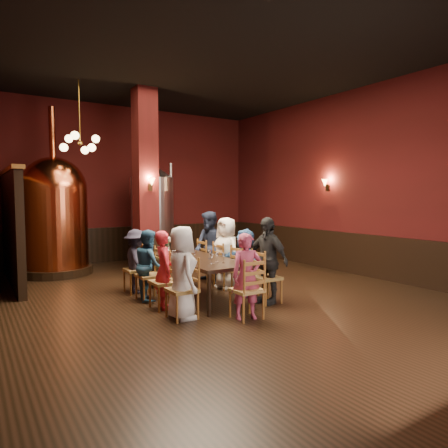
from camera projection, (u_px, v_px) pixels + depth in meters
room at (216, 178)px, 7.57m from camera, size 10.00×10.02×4.50m
wainscot_right at (353, 253)px, 9.83m from camera, size 0.08×9.90×1.00m
wainscot_back at (129, 243)px, 11.85m from camera, size 7.90×0.08×1.00m
column at (145, 182)px, 9.75m from camera, size 0.58×0.58×4.50m
partition at (12, 229)px, 8.60m from camera, size 0.22×3.50×2.40m
pendant_cluster at (80, 143)px, 8.96m from camera, size 0.90×0.90×1.70m
sconce_wall at (328, 185)px, 10.34m from camera, size 0.20×0.20×0.36m
sconce_column at (150, 184)px, 9.50m from camera, size 0.20×0.20×0.36m
dining_table at (198, 261)px, 7.51m from camera, size 1.00×2.40×0.75m
chair_0 at (182, 290)px, 6.22m from camera, size 0.46×0.46×0.92m
person_0 at (182, 273)px, 6.21m from camera, size 0.54×0.76×1.45m
chair_1 at (164, 282)px, 6.79m from camera, size 0.46×0.46×0.92m
person_1 at (164, 270)px, 6.77m from camera, size 0.43×0.55×1.33m
chair_2 at (149, 275)px, 7.34m from camera, size 0.46×0.46×0.92m
person_2 at (149, 265)px, 7.32m from camera, size 0.46×0.69×1.30m
chair_3 at (136, 269)px, 7.90m from camera, size 0.46×0.46×0.92m
person_3 at (136, 261)px, 7.89m from camera, size 0.52×0.85×1.26m
chair_4 at (267, 277)px, 7.14m from camera, size 0.46×0.46×0.92m
person_4 at (267, 260)px, 7.12m from camera, size 0.52×0.95×1.54m
chair_5 at (245, 271)px, 7.71m from camera, size 0.46×0.46×0.92m
person_5 at (245, 262)px, 7.69m from camera, size 0.41×1.20×1.29m
chair_6 at (226, 266)px, 8.26m from camera, size 0.46×0.46×0.92m
person_6 at (226, 253)px, 8.24m from camera, size 0.56×0.77×1.47m
chair_7 at (210, 262)px, 8.82m from camera, size 0.46×0.46×0.92m
person_7 at (210, 247)px, 8.80m from camera, size 0.46×0.80×1.58m
chair_8 at (247, 290)px, 6.22m from camera, size 0.46×0.46×0.92m
person_8 at (247, 276)px, 6.21m from camera, size 0.56×0.46×1.34m
copper_kettle at (55, 214)px, 9.66m from camera, size 1.88×1.88×4.03m
steel_vessel at (153, 214)px, 11.01m from camera, size 1.23×1.23×2.80m
rose_vase at (168, 242)px, 8.24m from camera, size 0.20×0.20×0.34m
wine_glass_0 at (177, 251)px, 7.81m from camera, size 0.07×0.07×0.17m
wine_glass_1 at (223, 258)px, 6.98m from camera, size 0.07×0.07×0.17m
wine_glass_2 at (217, 257)px, 7.04m from camera, size 0.07×0.07×0.17m
wine_glass_3 at (212, 259)px, 6.86m from camera, size 0.07×0.07×0.17m
wine_glass_4 at (169, 251)px, 7.83m from camera, size 0.07×0.07×0.17m
wine_glass_5 at (210, 255)px, 7.37m from camera, size 0.07×0.07×0.17m
wine_glass_6 at (189, 251)px, 7.77m from camera, size 0.07×0.07×0.17m
wine_glass_7 at (238, 258)px, 6.92m from camera, size 0.07×0.07×0.17m
wine_glass_8 at (195, 256)px, 7.15m from camera, size 0.07×0.07×0.17m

